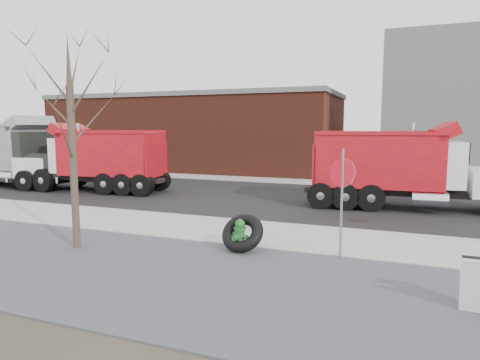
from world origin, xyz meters
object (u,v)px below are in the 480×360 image
at_px(stop_sign, 342,184).
at_px(dump_truck_red_a, 404,166).
at_px(fire_hydrant, 240,237).
at_px(dump_truck_red_b, 95,157).
at_px(truck_tire, 243,233).
at_px(dump_truck_grey, 12,151).

distance_m(stop_sign, dump_truck_red_a, 7.13).
xyz_separation_m(fire_hydrant, stop_sign, (2.34, 0.33, 1.36)).
relative_size(stop_sign, dump_truck_red_b, 0.34).
bearing_deg(dump_truck_red_b, stop_sign, 146.05).
bearing_deg(dump_truck_red_b, truck_tire, 139.89).
bearing_deg(fire_hydrant, dump_truck_grey, 175.23).
relative_size(stop_sign, dump_truck_red_a, 0.32).
bearing_deg(dump_truck_red_a, fire_hydrant, -120.57).
xyz_separation_m(fire_hydrant, dump_truck_grey, (-15.21, 6.77, 1.41)).
xyz_separation_m(truck_tire, dump_truck_grey, (-15.25, 6.68, 1.32)).
height_order(fire_hydrant, dump_truck_red_a, dump_truck_red_a).
relative_size(truck_tire, stop_sign, 0.44).
xyz_separation_m(stop_sign, dump_truck_red_b, (-12.22, 6.41, -0.14)).
distance_m(dump_truck_red_a, dump_truck_grey, 18.79).
bearing_deg(fire_hydrant, dump_truck_red_b, 164.92).
relative_size(dump_truck_red_a, dump_truck_red_b, 1.04).
distance_m(stop_sign, dump_truck_grey, 18.69).
xyz_separation_m(fire_hydrant, dump_truck_red_b, (-9.88, 6.74, 1.23)).
xyz_separation_m(truck_tire, stop_sign, (2.30, 0.24, 1.28)).
height_order(truck_tire, dump_truck_red_b, dump_truck_red_b).
height_order(truck_tire, dump_truck_grey, dump_truck_grey).
xyz_separation_m(dump_truck_red_b, dump_truck_grey, (-5.32, 0.03, 0.18)).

